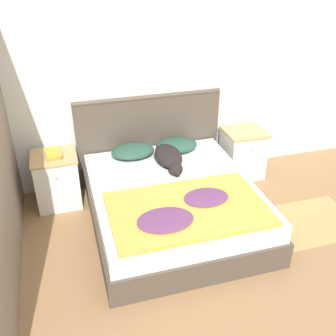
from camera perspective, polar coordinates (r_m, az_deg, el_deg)
ground_plane at (r=3.47m, az=4.04°, el=-18.75°), size 16.00×16.00×0.00m
wall_back at (r=4.55m, az=-4.77°, el=12.80°), size 9.00×0.06×2.55m
bed at (r=4.11m, az=0.75°, el=-5.35°), size 1.66×1.91×0.47m
headboard at (r=4.76m, az=-2.68°, el=4.55°), size 1.74×0.06×1.09m
nightstand_left at (r=4.55m, az=-15.78°, el=-1.62°), size 0.49×0.46×0.61m
nightstand_right at (r=5.03m, az=10.77°, el=2.15°), size 0.49×0.46×0.61m
pillow_left at (r=4.51m, az=-5.13°, el=2.46°), size 0.50×0.36×0.14m
pillow_right at (r=4.62m, az=1.25°, el=3.31°), size 0.50×0.36×0.14m
quilt at (r=3.61m, az=2.74°, el=-5.99°), size 1.44×0.92×0.07m
dog at (r=4.34m, az=0.16°, el=1.59°), size 0.29×0.72×0.17m
book_stack at (r=4.38m, az=-16.28°, el=2.03°), size 0.18×0.24×0.06m
rug at (r=4.52m, az=19.92°, el=-7.32°), size 0.99×0.75×0.00m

